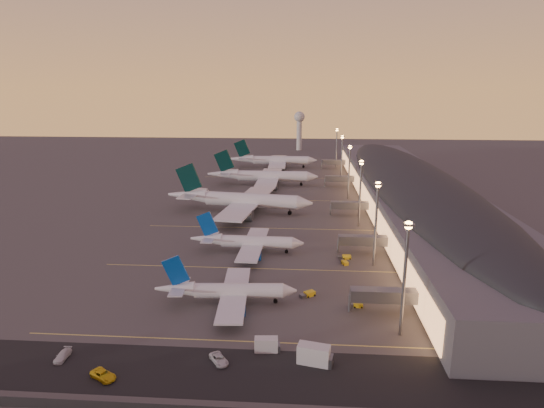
{
  "coord_description": "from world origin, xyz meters",
  "views": [
    {
      "loc": [
        14.44,
        -130.37,
        52.31
      ],
      "look_at": [
        2.0,
        45.0,
        7.0
      ],
      "focal_mm": 30.0,
      "sensor_mm": 36.0,
      "label": 1
    }
  ],
  "objects_px": {
    "airliner_narrow_north": "(247,242)",
    "airliner_wide_near": "(239,200)",
    "baggage_tug_b": "(308,294)",
    "baggage_tug_c": "(345,257)",
    "catering_truck_a": "(268,345)",
    "service_van_a": "(63,356)",
    "baggage_tug_d": "(344,262)",
    "baggage_tug_a": "(356,305)",
    "service_van_c": "(219,359)",
    "airliner_wide_far": "(273,160)",
    "catering_truck_b": "(316,355)",
    "airliner_wide_mid": "(263,176)",
    "radar_tower": "(299,124)",
    "airliner_narrow_south": "(226,291)",
    "service_van_b": "(103,375)"
  },
  "relations": [
    {
      "from": "catering_truck_a",
      "to": "baggage_tug_c",
      "type": "bearing_deg",
      "value": 65.05
    },
    {
      "from": "airliner_wide_mid",
      "to": "radar_tower",
      "type": "relative_size",
      "value": 1.87
    },
    {
      "from": "airliner_wide_near",
      "to": "service_van_b",
      "type": "distance_m",
      "value": 117.53
    },
    {
      "from": "baggage_tug_b",
      "to": "airliner_wide_near",
      "type": "bearing_deg",
      "value": 75.36
    },
    {
      "from": "airliner_narrow_south",
      "to": "catering_truck_a",
      "type": "xyz_separation_m",
      "value": [
        11.97,
        -20.58,
        -1.9
      ]
    },
    {
      "from": "airliner_wide_near",
      "to": "baggage_tug_d",
      "type": "distance_m",
      "value": 70.26
    },
    {
      "from": "airliner_narrow_north",
      "to": "catering_truck_a",
      "type": "distance_m",
      "value": 58.28
    },
    {
      "from": "radar_tower",
      "to": "service_van_b",
      "type": "distance_m",
      "value": 321.72
    },
    {
      "from": "catering_truck_a",
      "to": "catering_truck_b",
      "type": "distance_m",
      "value": 10.35
    },
    {
      "from": "baggage_tug_c",
      "to": "baggage_tug_d",
      "type": "height_order",
      "value": "baggage_tug_c"
    },
    {
      "from": "airliner_wide_mid",
      "to": "catering_truck_b",
      "type": "bearing_deg",
      "value": -80.75
    },
    {
      "from": "airliner_wide_far",
      "to": "catering_truck_b",
      "type": "xyz_separation_m",
      "value": [
        23.66,
        -222.09,
        -3.08
      ]
    },
    {
      "from": "service_van_b",
      "to": "airliner_narrow_north",
      "type": "bearing_deg",
      "value": 15.26
    },
    {
      "from": "baggage_tug_a",
      "to": "service_van_b",
      "type": "distance_m",
      "value": 59.13
    },
    {
      "from": "baggage_tug_b",
      "to": "catering_truck_b",
      "type": "height_order",
      "value": "catering_truck_b"
    },
    {
      "from": "baggage_tug_d",
      "to": "service_van_c",
      "type": "distance_m",
      "value": 60.63
    },
    {
      "from": "airliner_wide_mid",
      "to": "baggage_tug_d",
      "type": "bearing_deg",
      "value": -72.13
    },
    {
      "from": "baggage_tug_c",
      "to": "service_van_a",
      "type": "height_order",
      "value": "service_van_a"
    },
    {
      "from": "radar_tower",
      "to": "baggage_tug_b",
      "type": "distance_m",
      "value": 283.38
    },
    {
      "from": "airliner_narrow_south",
      "to": "radar_tower",
      "type": "bearing_deg",
      "value": 83.37
    },
    {
      "from": "airliner_wide_far",
      "to": "radar_tower",
      "type": "xyz_separation_m",
      "value": [
        16.29,
        89.81,
        16.99
      ]
    },
    {
      "from": "airliner_wide_mid",
      "to": "catering_truck_b",
      "type": "height_order",
      "value": "airliner_wide_mid"
    },
    {
      "from": "airliner_wide_mid",
      "to": "baggage_tug_c",
      "type": "height_order",
      "value": "airliner_wide_mid"
    },
    {
      "from": "service_van_b",
      "to": "baggage_tug_d",
      "type": "bearing_deg",
      "value": -9.14
    },
    {
      "from": "airliner_wide_mid",
      "to": "service_van_b",
      "type": "relative_size",
      "value": 11.18
    },
    {
      "from": "airliner_narrow_north",
      "to": "baggage_tug_c",
      "type": "relative_size",
      "value": 9.17
    },
    {
      "from": "airliner_wide_mid",
      "to": "catering_truck_a",
      "type": "relative_size",
      "value": 11.39
    },
    {
      "from": "airliner_narrow_south",
      "to": "baggage_tug_c",
      "type": "bearing_deg",
      "value": 41.51
    },
    {
      "from": "airliner_wide_far",
      "to": "service_van_c",
      "type": "relative_size",
      "value": 11.48
    },
    {
      "from": "catering_truck_b",
      "to": "baggage_tug_b",
      "type": "bearing_deg",
      "value": 105.3
    },
    {
      "from": "airliner_narrow_south",
      "to": "catering_truck_b",
      "type": "xyz_separation_m",
      "value": [
        21.63,
        -24.28,
        -1.47
      ]
    },
    {
      "from": "airliner_narrow_north",
      "to": "airliner_wide_near",
      "type": "relative_size",
      "value": 0.58
    },
    {
      "from": "radar_tower",
      "to": "catering_truck_a",
      "type": "bearing_deg",
      "value": -90.43
    },
    {
      "from": "baggage_tug_d",
      "to": "service_van_c",
      "type": "height_order",
      "value": "service_van_c"
    },
    {
      "from": "airliner_wide_near",
      "to": "service_van_a",
      "type": "bearing_deg",
      "value": -91.82
    },
    {
      "from": "airliner_wide_near",
      "to": "service_van_b",
      "type": "relative_size",
      "value": 11.85
    },
    {
      "from": "baggage_tug_d",
      "to": "service_van_a",
      "type": "relative_size",
      "value": 0.79
    },
    {
      "from": "airliner_wide_mid",
      "to": "service_van_c",
      "type": "relative_size",
      "value": 11.81
    },
    {
      "from": "baggage_tug_a",
      "to": "catering_truck_a",
      "type": "height_order",
      "value": "catering_truck_a"
    },
    {
      "from": "baggage_tug_b",
      "to": "baggage_tug_c",
      "type": "xyz_separation_m",
      "value": [
        11.8,
        27.36,
        -0.02
      ]
    },
    {
      "from": "airliner_narrow_north",
      "to": "baggage_tug_c",
      "type": "bearing_deg",
      "value": -5.75
    },
    {
      "from": "catering_truck_a",
      "to": "service_van_a",
      "type": "bearing_deg",
      "value": -176.19
    },
    {
      "from": "radar_tower",
      "to": "baggage_tug_a",
      "type": "relative_size",
      "value": 9.22
    },
    {
      "from": "airliner_wide_near",
      "to": "service_van_b",
      "type": "bearing_deg",
      "value": -86.16
    },
    {
      "from": "catering_truck_a",
      "to": "service_van_a",
      "type": "distance_m",
      "value": 40.78
    },
    {
      "from": "baggage_tug_c",
      "to": "baggage_tug_b",
      "type": "bearing_deg",
      "value": -116.81
    },
    {
      "from": "baggage_tug_b",
      "to": "airliner_narrow_north",
      "type": "bearing_deg",
      "value": 87.33
    },
    {
      "from": "baggage_tug_a",
      "to": "service_van_c",
      "type": "height_order",
      "value": "service_van_c"
    },
    {
      "from": "catering_truck_a",
      "to": "airliner_narrow_north",
      "type": "bearing_deg",
      "value": 97.07
    },
    {
      "from": "airliner_wide_mid",
      "to": "baggage_tug_a",
      "type": "distance_m",
      "value": 145.63
    }
  ]
}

